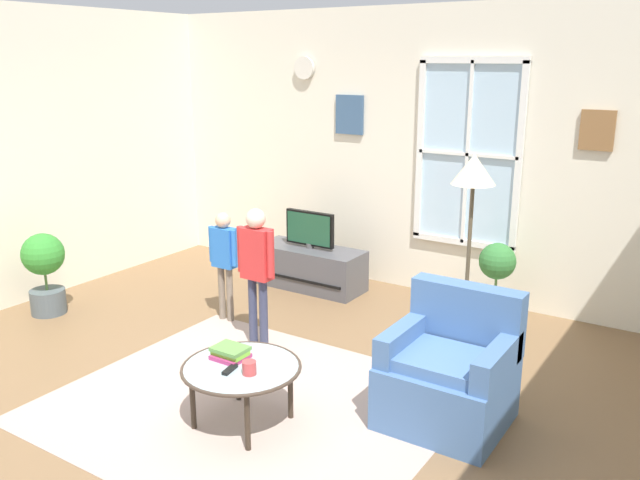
# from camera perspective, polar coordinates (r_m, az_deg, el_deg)

# --- Properties ---
(ground_plane) EXTENTS (6.53, 6.24, 0.02)m
(ground_plane) POSITION_cam_1_polar(r_m,az_deg,el_deg) (4.86, -7.45, -13.45)
(ground_plane) COLOR brown
(back_wall) EXTENTS (5.93, 0.17, 2.81)m
(back_wall) POSITION_cam_1_polar(r_m,az_deg,el_deg) (6.76, 8.34, 7.46)
(back_wall) COLOR silver
(back_wall) RESTS_ON ground_plane
(area_rug) EXTENTS (2.62, 2.25, 0.01)m
(area_rug) POSITION_cam_1_polar(r_m,az_deg,el_deg) (4.76, -6.04, -13.85)
(area_rug) COLOR tan
(area_rug) RESTS_ON ground_plane
(tv_stand) EXTENTS (1.14, 0.47, 0.43)m
(tv_stand) POSITION_cam_1_polar(r_m,az_deg,el_deg) (6.91, -0.86, -2.38)
(tv_stand) COLOR #4C4C51
(tv_stand) RESTS_ON ground_plane
(television) EXTENTS (0.56, 0.08, 0.38)m
(television) POSITION_cam_1_polar(r_m,az_deg,el_deg) (6.79, -0.89, 0.96)
(television) COLOR #4C4C4C
(television) RESTS_ON tv_stand
(armchair) EXTENTS (0.76, 0.74, 0.87)m
(armchair) POSITION_cam_1_polar(r_m,az_deg,el_deg) (4.50, 11.06, -11.25)
(armchair) COLOR #476B9E
(armchair) RESTS_ON ground_plane
(coffee_table) EXTENTS (0.78, 0.78, 0.41)m
(coffee_table) POSITION_cam_1_polar(r_m,az_deg,el_deg) (4.38, -6.76, -10.98)
(coffee_table) COLOR #99B2B7
(coffee_table) RESTS_ON ground_plane
(book_stack) EXTENTS (0.22, 0.19, 0.08)m
(book_stack) POSITION_cam_1_polar(r_m,az_deg,el_deg) (4.46, -7.70, -9.57)
(book_stack) COLOR #B3356A
(book_stack) RESTS_ON coffee_table
(cup) EXTENTS (0.09, 0.09, 0.09)m
(cup) POSITION_cam_1_polar(r_m,az_deg,el_deg) (4.25, -6.08, -10.84)
(cup) COLOR #BF3F3F
(cup) RESTS_ON coffee_table
(remote_near_books) EXTENTS (0.06, 0.14, 0.02)m
(remote_near_books) POSITION_cam_1_polar(r_m,az_deg,el_deg) (4.31, -7.74, -10.94)
(remote_near_books) COLOR black
(remote_near_books) RESTS_ON coffee_table
(person_red_shirt) EXTENTS (0.35, 0.16, 1.17)m
(person_red_shirt) POSITION_cam_1_polar(r_m,az_deg,el_deg) (5.38, -5.45, -1.86)
(person_red_shirt) COLOR #333851
(person_red_shirt) RESTS_ON ground_plane
(person_blue_shirt) EXTENTS (0.30, 0.14, 1.01)m
(person_blue_shirt) POSITION_cam_1_polar(r_m,az_deg,el_deg) (5.99, -8.23, -1.16)
(person_blue_shirt) COLOR #726656
(person_blue_shirt) RESTS_ON ground_plane
(potted_plant_by_window) EXTENTS (0.33, 0.33, 0.72)m
(potted_plant_by_window) POSITION_cam_1_polar(r_m,az_deg,el_deg) (6.24, 14.86, -3.37)
(potted_plant_by_window) COLOR silver
(potted_plant_by_window) RESTS_ON ground_plane
(potted_plant_corner) EXTENTS (0.39, 0.39, 0.77)m
(potted_plant_corner) POSITION_cam_1_polar(r_m,az_deg,el_deg) (6.65, -22.56, -2.24)
(potted_plant_corner) COLOR #4C565B
(potted_plant_corner) RESTS_ON ground_plane
(floor_lamp) EXTENTS (0.32, 0.32, 1.67)m
(floor_lamp) POSITION_cam_1_polar(r_m,az_deg,el_deg) (4.91, 12.95, 4.07)
(floor_lamp) COLOR black
(floor_lamp) RESTS_ON ground_plane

